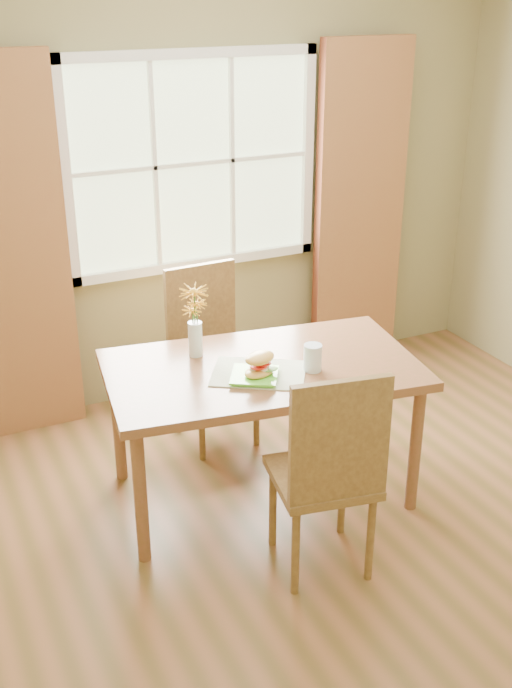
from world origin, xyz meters
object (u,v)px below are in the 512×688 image
at_px(chair_near, 330,468).
at_px(dining_table, 262,379).
at_px(chair_far, 209,346).
at_px(water_glass, 313,358).
at_px(flower_vase, 195,315).
at_px(croissant_sandwich, 260,365).

bearing_deg(chair_near, dining_table, 98.80).
bearing_deg(dining_table, chair_far, 98.59).
xyz_separation_m(chair_near, chair_far, (0.01, 1.42, -0.01)).
bearing_deg(chair_near, chair_far, 99.60).
bearing_deg(chair_far, water_glass, -79.19).
relative_size(chair_near, flower_vase, 2.80).
distance_m(chair_far, flower_vase, 0.66).
distance_m(chair_far, croissant_sandwich, 0.88).
relative_size(dining_table, chair_far, 1.60).
distance_m(water_glass, flower_vase, 0.63).
relative_size(chair_near, chair_far, 1.01).
distance_m(dining_table, chair_far, 0.72).
distance_m(chair_far, water_glass, 0.92).
distance_m(chair_near, croissant_sandwich, 0.64).
height_order(croissant_sandwich, flower_vase, flower_vase).
relative_size(chair_near, croissant_sandwich, 5.51).
distance_m(chair_near, chair_far, 1.42).
distance_m(croissant_sandwich, flower_vase, 0.45).
xyz_separation_m(water_glass, flower_vase, (-0.46, 0.41, 0.16)).
bearing_deg(croissant_sandwich, chair_near, -101.67).
bearing_deg(chair_far, dining_table, -92.14).
xyz_separation_m(chair_near, croissant_sandwich, (-0.06, 0.58, 0.26)).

